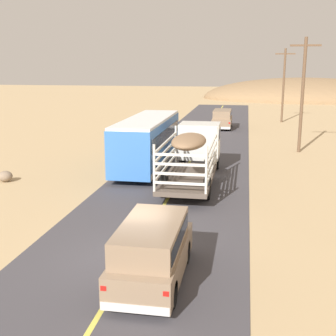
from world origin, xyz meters
TOP-DOWN VIEW (x-y plane):
  - ground_plane at (0.00, 0.00)m, footprint 240.00×240.00m
  - road_surface at (0.00, 0.00)m, footprint 8.00×120.00m
  - road_centre_line at (0.00, 0.00)m, footprint 0.16×117.60m
  - suv_near at (1.02, -1.23)m, footprint 1.90×4.62m
  - livestock_truck at (0.84, 12.15)m, footprint 2.53×9.70m
  - bus at (-2.49, 14.00)m, footprint 2.54×10.00m
  - car_far at (1.27, 32.75)m, footprint 1.90×4.62m
  - power_pole_mid at (7.76, 21.05)m, footprint 2.20×0.24m
  - power_pole_far at (7.76, 39.18)m, footprint 2.20×0.24m
  - boulder_far_horizon at (-9.74, 9.09)m, footprint 0.81×0.77m
  - distant_hill at (14.61, 75.92)m, footprint 38.72×24.89m

SIDE VIEW (x-z plane):
  - ground_plane at x=0.00m, z-range 0.00..0.00m
  - distant_hill at x=14.61m, z-range -4.02..4.02m
  - road_surface at x=0.00m, z-range 0.00..0.02m
  - road_centre_line at x=0.00m, z-range 0.02..0.02m
  - boulder_far_horizon at x=-9.74m, z-range 0.00..0.62m
  - suv_near at x=1.02m, z-range 0.12..2.05m
  - car_far at x=1.27m, z-range 0.12..2.05m
  - bus at x=-2.49m, z-range 0.14..3.35m
  - livestock_truck at x=0.84m, z-range 0.28..3.30m
  - power_pole_far at x=7.76m, z-range 0.29..8.56m
  - power_pole_mid at x=7.76m, z-range 0.30..8.78m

